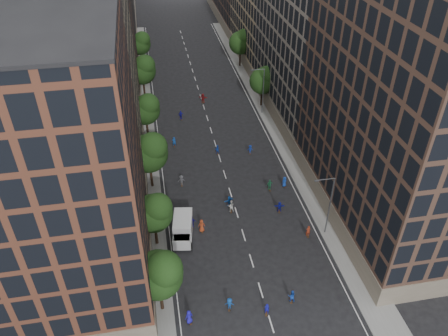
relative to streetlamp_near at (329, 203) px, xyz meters
name	(u,v)px	position (x,y,z in m)	size (l,w,h in m)	color
ground	(212,132)	(-10.37, 28.00, -5.17)	(240.00, 240.00, 0.00)	black
sidewalk_left	(142,117)	(-22.37, 35.50, -5.09)	(4.00, 105.00, 0.15)	slate
sidewalk_right	(266,106)	(1.63, 35.50, -5.09)	(4.00, 105.00, 0.15)	slate
bldg_left_a	(67,169)	(-29.37, -1.00, 9.83)	(14.00, 22.00, 30.00)	#573021
bldg_left_b	(82,59)	(-29.37, 23.00, 11.83)	(14.00, 26.00, 34.00)	#998564
bldg_left_c	(95,28)	(-29.37, 46.00, 8.83)	(14.00, 20.00, 28.00)	#573021
bldg_right_a	(405,93)	(8.63, 3.00, 12.83)	(14.00, 30.00, 36.00)	#473026
bldg_right_b	(316,26)	(8.63, 32.00, 11.33)	(14.00, 28.00, 33.00)	#6F655B
tree_left_0	(160,273)	(-21.38, -8.15, 0.79)	(5.20, 5.20, 8.83)	black
tree_left_1	(155,212)	(-21.39, 1.86, 0.38)	(4.80, 4.80, 8.21)	black
tree_left_2	(150,152)	(-21.36, 13.83, 1.19)	(5.60, 5.60, 9.45)	black
tree_left_3	(146,109)	(-21.38, 27.85, 0.65)	(5.00, 5.00, 8.58)	black
tree_left_4	(143,69)	(-21.37, 43.84, 0.93)	(5.40, 5.40, 9.08)	black
tree_left_5	(141,43)	(-21.39, 59.86, 0.51)	(4.80, 4.80, 8.33)	black
tree_right_a	(264,79)	(1.02, 35.85, 0.46)	(5.00, 5.00, 8.39)	black
tree_right_b	(241,41)	(1.02, 55.85, 0.79)	(5.20, 5.20, 8.83)	black
streetlamp_near	(329,203)	(0.00, 0.00, 0.00)	(2.64, 0.22, 9.06)	#595B60
streetlamp_far	(262,89)	(0.00, 33.00, 0.00)	(2.64, 0.22, 9.06)	#595B60
cargo_van	(183,228)	(-18.15, 2.61, -3.67)	(3.31, 5.64, 2.84)	silver
skater_0	(189,317)	(-18.87, -10.21, -4.28)	(0.87, 0.57, 1.78)	#1D15B1
skater_1	(267,309)	(-10.54, -10.63, -4.40)	(0.56, 0.37, 1.53)	#1315A1
skater_2	(292,296)	(-7.41, -9.54, -4.36)	(0.79, 0.62, 1.63)	blue
skater_3	(229,304)	(-14.35, -9.27, -4.39)	(1.00, 0.58, 1.55)	navy
skater_4	(192,222)	(-16.78, 4.17, -4.29)	(1.03, 0.43, 1.76)	#19118D
skater_5	(279,207)	(-4.49, 5.16, -4.39)	(1.45, 0.46, 1.56)	#11168E
skater_6	(202,226)	(-15.63, 3.20, -4.23)	(0.92, 0.60, 1.89)	#A1391A
skater_7	(308,231)	(-2.21, -0.14, -4.34)	(0.61, 0.40, 1.66)	maroon
skater_8	(231,206)	(-11.11, 6.36, -4.23)	(0.91, 0.71, 1.88)	silver
skater_9	(181,181)	(-17.22, 13.51, -4.31)	(1.11, 0.64, 1.71)	#46474C
skater_10	(270,185)	(-4.57, 10.01, -4.27)	(1.05, 0.44, 1.79)	#217045
skater_11	(229,201)	(-11.10, 7.62, -4.37)	(1.49, 0.47, 1.60)	#154CAB
skater_12	(284,182)	(-2.19, 10.43, -4.34)	(0.81, 0.53, 1.66)	#133AA0
skater_13	(174,142)	(-17.34, 24.42, -4.28)	(0.65, 0.42, 1.77)	#13439C
skater_14	(217,149)	(-10.56, 21.01, -4.41)	(0.73, 0.57, 1.51)	#153DB1
skater_15	(250,150)	(-5.16, 19.99, -4.41)	(0.97, 0.56, 1.51)	navy
skater_16	(181,115)	(-15.28, 33.36, -4.27)	(1.05, 0.44, 1.79)	#141191
skater_17	(203,98)	(-10.25, 39.38, -4.24)	(1.73, 0.55, 1.86)	maroon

